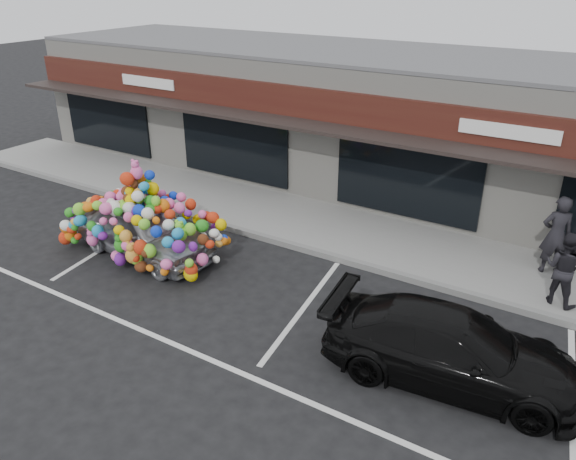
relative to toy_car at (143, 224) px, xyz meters
The scene contains 12 objects.
ground 2.15m from the toy_car, ahead, with size 90.00×90.00×0.00m, color black.
shop_building 8.55m from the toy_car, 76.61° to the left, with size 24.00×7.20×4.31m.
sidewalk 4.33m from the toy_car, 62.62° to the left, with size 26.00×3.00×0.15m, color gray.
kerb 3.10m from the toy_car, 49.35° to the left, with size 26.00×0.18×0.16m, color slate.
parking_stripe_left 1.50m from the toy_car, behind, with size 0.12×4.40×0.01m, color silver.
parking_stripe_mid 4.83m from the toy_car, ahead, with size 0.12×4.40×0.01m, color silver.
parking_stripe_right 10.19m from the toy_car, ahead, with size 0.12×4.40×0.01m, color silver.
lane_line 4.77m from the toy_car, 32.50° to the right, with size 14.00×0.12×0.01m, color silver.
toy_car is the anchor object (origin of this frame).
black_sedan 8.17m from the toy_car, ahead, with size 4.57×1.86×1.33m, color black.
pedestrian_a 9.99m from the toy_car, 25.18° to the left, with size 0.70×0.46×1.93m, color #232429.
pedestrian_b 9.86m from the toy_car, 16.98° to the left, with size 0.81×0.63×1.66m, color black.
Camera 1 is at (7.99, -8.80, 6.79)m, focal length 35.00 mm.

